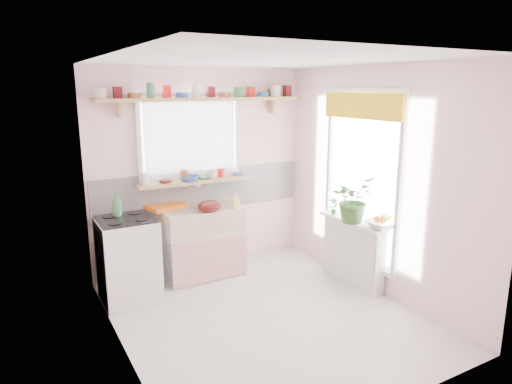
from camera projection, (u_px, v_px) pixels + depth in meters
room at (278, 165)px, 5.36m from camera, size 3.20×3.20×3.20m
sink_unit at (202, 241)px, 5.55m from camera, size 0.95×0.65×1.11m
cooker at (128, 259)px, 4.89m from camera, size 0.58×0.58×0.93m
radiator_ledge at (353, 250)px, 5.32m from camera, size 0.22×0.95×0.78m
windowsill at (194, 181)px, 5.55m from camera, size 1.40×0.22×0.04m
pine_shelf at (204, 99)px, 5.39m from camera, size 2.52×0.24×0.04m
shelf_crockery at (204, 93)px, 5.38m from camera, size 2.47×0.11×0.12m
sill_crockery at (190, 176)px, 5.51m from camera, size 1.35×0.11×0.12m
dish_tray at (165, 206)px, 5.45m from camera, size 0.51×0.43×0.04m
colander at (210, 206)px, 5.30m from camera, size 0.32×0.32×0.13m
jade_plant at (353, 199)px, 5.09m from camera, size 0.57×0.53×0.52m
fruit_bowl at (382, 225)px, 4.90m from camera, size 0.35×0.35×0.08m
herb_pot at (334, 206)px, 5.41m from camera, size 0.12×0.09×0.21m
soap_bottle_sink at (236, 201)px, 5.45m from camera, size 0.08×0.08×0.17m
sill_cup at (212, 175)px, 5.59m from camera, size 0.16×0.16×0.11m
sill_bowl at (190, 178)px, 5.45m from camera, size 0.27×0.27×0.07m
shelf_vase at (273, 90)px, 5.90m from camera, size 0.16×0.16×0.17m
cooker_bottle at (117, 204)px, 4.83m from camera, size 0.11×0.11×0.27m
fruit at (382, 219)px, 4.90m from camera, size 0.20×0.14×0.10m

